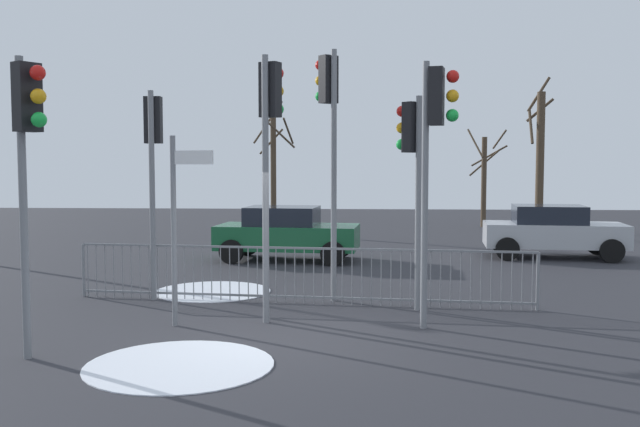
# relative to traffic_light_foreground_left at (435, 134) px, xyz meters

# --- Properties ---
(ground_plane) EXTENTS (60.00, 60.00, 0.00)m
(ground_plane) POSITION_rel_traffic_light_foreground_left_xyz_m (-2.28, -0.65, -3.11)
(ground_plane) COLOR #2D2D33
(traffic_light_foreground_left) EXTENTS (0.56, 0.36, 4.24)m
(traffic_light_foreground_left) POSITION_rel_traffic_light_foreground_left_xyz_m (0.00, 0.00, 0.00)
(traffic_light_foreground_left) COLOR slate
(traffic_light_foreground_left) RESTS_ON ground
(traffic_light_rear_right) EXTENTS (0.46, 0.48, 4.79)m
(traffic_light_rear_right) POSITION_rel_traffic_light_foreground_left_xyz_m (-1.76, 2.32, 0.39)
(traffic_light_rear_right) COLOR slate
(traffic_light_rear_right) RESTS_ON ground
(traffic_light_rear_left) EXTENTS (0.33, 0.57, 4.03)m
(traffic_light_rear_left) POSITION_rel_traffic_light_foreground_left_xyz_m (-5.16, 2.25, -0.16)
(traffic_light_rear_left) COLOR slate
(traffic_light_rear_left) RESTS_ON ground
(traffic_light_foreground_right) EXTENTS (0.39, 0.53, 4.41)m
(traffic_light_foreground_right) POSITION_rel_traffic_light_foreground_left_xyz_m (-2.66, 0.43, 0.12)
(traffic_light_foreground_right) COLOR slate
(traffic_light_foreground_right) RESTS_ON ground
(traffic_light_mid_right) EXTENTS (0.47, 0.47, 3.84)m
(traffic_light_mid_right) POSITION_rel_traffic_light_foreground_left_xyz_m (-0.23, 1.54, -0.30)
(traffic_light_mid_right) COLOR slate
(traffic_light_mid_right) RESTS_ON ground
(traffic_light_mid_left) EXTENTS (0.51, 0.43, 4.06)m
(traffic_light_mid_left) POSITION_rel_traffic_light_foreground_left_xyz_m (-5.55, -2.11, -0.13)
(traffic_light_mid_left) COLOR slate
(traffic_light_mid_left) RESTS_ON ground
(direction_sign_post) EXTENTS (0.75, 0.31, 3.09)m
(direction_sign_post) POSITION_rel_traffic_light_foreground_left_xyz_m (-4.12, -0.05, -1.38)
(direction_sign_post) COLOR slate
(direction_sign_post) RESTS_ON ground
(pedestrian_guard_railing) EXTENTS (8.74, 0.89, 1.07)m
(pedestrian_guard_railing) POSITION_rel_traffic_light_foreground_left_xyz_m (-2.30, 1.93, -2.56)
(pedestrian_guard_railing) COLOR slate
(pedestrian_guard_railing) RESTS_ON ground
(car_green_trailing) EXTENTS (3.94, 2.22, 1.47)m
(car_green_trailing) POSITION_rel_traffic_light_foreground_left_xyz_m (-3.16, 7.77, -2.34)
(car_green_trailing) COLOR #195933
(car_green_trailing) RESTS_ON ground
(car_silver_far) EXTENTS (3.96, 2.26, 1.47)m
(car_silver_far) POSITION_rel_traffic_light_foreground_left_xyz_m (4.24, 8.75, -2.34)
(car_silver_far) COLOR #B2B5BA
(car_silver_far) RESTS_ON ground
(bare_tree_left) EXTENTS (0.99, 0.96, 5.79)m
(bare_tree_left) POSITION_rel_traffic_light_foreground_left_xyz_m (5.34, 14.66, -0.33)
(bare_tree_left) COLOR #473828
(bare_tree_left) RESTS_ON ground
(bare_tree_centre) EXTENTS (1.74, 1.74, 4.07)m
(bare_tree_centre) POSITION_rel_traffic_light_foreground_left_xyz_m (4.01, 18.27, -1.02)
(bare_tree_centre) COLOR #473828
(bare_tree_centre) RESTS_ON ground
(bare_tree_right) EXTENTS (1.65, 1.66, 5.03)m
(bare_tree_right) POSITION_rel_traffic_light_foreground_left_xyz_m (-4.38, 14.99, -0.58)
(bare_tree_right) COLOR #473828
(bare_tree_right) RESTS_ON ground
(snow_patch_kerb) EXTENTS (2.48, 2.48, 0.01)m
(snow_patch_kerb) POSITION_rel_traffic_light_foreground_left_xyz_m (-3.53, -2.24, -3.10)
(snow_patch_kerb) COLOR white
(snow_patch_kerb) RESTS_ON ground
(snow_patch_island) EXTENTS (2.39, 2.39, 0.01)m
(snow_patch_island) POSITION_rel_traffic_light_foreground_left_xyz_m (-4.20, 3.02, -3.10)
(snow_patch_island) COLOR white
(snow_patch_island) RESTS_ON ground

